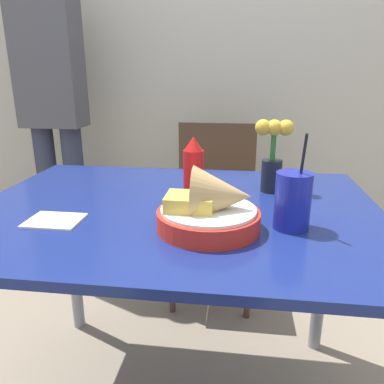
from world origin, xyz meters
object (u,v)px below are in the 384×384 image
food_basket (213,208)px  flower_vase (273,154)px  drink_cup (293,203)px  person_standing (52,94)px  chair_far_window (215,195)px  ketchup_bottle (193,171)px

food_basket → flower_vase: size_ratio=1.10×
drink_cup → person_standing: bearing=138.0°
chair_far_window → flower_vase: bearing=-70.7°
chair_far_window → flower_vase: (0.22, -0.63, 0.35)m
person_standing → chair_far_window: bearing=-4.5°
chair_far_window → ketchup_bottle: (-0.02, -0.77, 0.33)m
ketchup_bottle → person_standing: bearing=135.5°
food_basket → flower_vase: bearing=64.0°
drink_cup → chair_far_window: bearing=105.0°
drink_cup → flower_vase: drink_cup is taller
ketchup_bottle → flower_vase: bearing=28.9°
ketchup_bottle → drink_cup: (0.27, -0.17, -0.03)m
drink_cup → flower_vase: 0.31m
chair_far_window → food_basket: 1.01m
food_basket → person_standing: 1.41m
ketchup_bottle → flower_vase: size_ratio=0.84×
flower_vase → person_standing: size_ratio=0.13×
ketchup_bottle → person_standing: (-0.85, 0.83, 0.17)m
food_basket → person_standing: size_ratio=0.15×
drink_cup → person_standing: person_standing is taller
flower_vase → person_standing: 1.30m
food_basket → drink_cup: 0.20m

